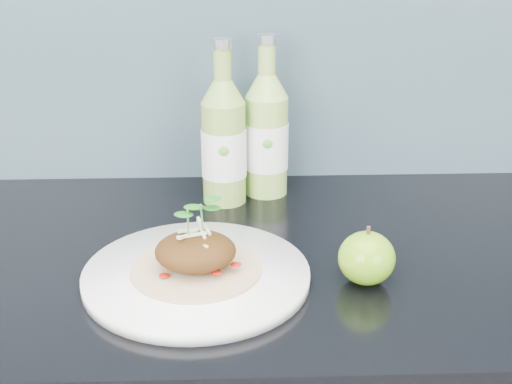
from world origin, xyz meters
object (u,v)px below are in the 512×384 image
Objects in this scene: dinner_plate at (196,276)px; green_apple at (367,258)px; cider_bottle_right at (266,135)px; cider_bottle_left at (224,142)px.

green_apple is (0.22, -0.01, 0.03)m from dinner_plate.
dinner_plate is at bearing -86.76° from cider_bottle_right.
dinner_plate is at bearing 177.40° from green_apple.
dinner_plate is 0.22m from green_apple.
cider_bottle_right is (-0.11, 0.31, 0.07)m from green_apple.
green_apple is at bearing -56.19° from cider_bottle_left.
cider_bottle_left is at bearing -132.19° from cider_bottle_right.
dinner_plate is 1.36× the size of cider_bottle_left.
cider_bottle_left is (-0.18, 0.28, 0.07)m from green_apple.
cider_bottle_right is at bearing 70.44° from dinner_plate.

